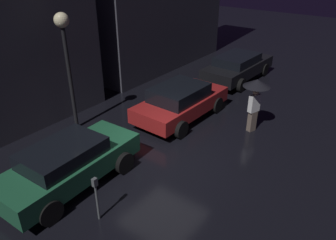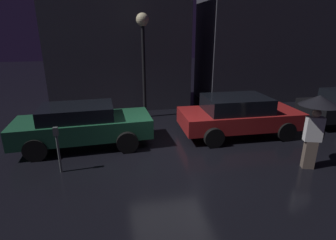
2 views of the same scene
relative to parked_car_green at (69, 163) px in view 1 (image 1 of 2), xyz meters
name	(u,v)px [view 1 (image 1 of 2)]	position (x,y,z in m)	size (l,w,h in m)	color
ground_plane	(164,160)	(2.60, -1.40, -0.74)	(60.00, 60.00, 0.00)	black
building_facade_left	(3,40)	(1.49, 5.10, 2.44)	(6.47, 3.00, 6.38)	#3D3D47
parked_car_green	(69,163)	(0.00, 0.00, 0.00)	(4.33, 1.87, 1.38)	#1E5638
parked_car_red	(181,101)	(5.40, -0.11, 0.01)	(4.29, 2.05, 1.43)	maroon
parked_car_black	(238,66)	(10.80, 0.05, -0.01)	(4.66, 2.02, 1.36)	black
pedestrian_with_umbrella	(256,92)	(6.18, -2.84, 0.84)	(0.97, 0.97, 2.06)	#66564C
parking_meter	(96,195)	(-0.47, -1.68, 0.05)	(0.12, 0.10, 1.28)	#4C5154
street_lamp_near	(65,43)	(2.36, 2.66, 2.54)	(0.51, 0.51, 4.31)	black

